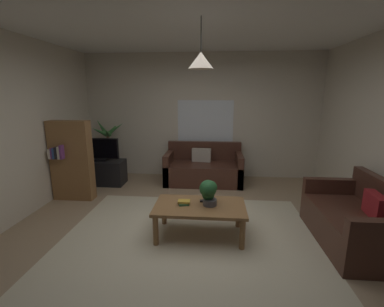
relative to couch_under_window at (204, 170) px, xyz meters
The scene contains 17 objects.
floor 2.18m from the couch_under_window, 92.31° to the right, with size 5.09×5.25×0.02m, color #9E8466.
rug 2.37m from the couch_under_window, 92.11° to the right, with size 3.31×2.89×0.01m, color beige.
wall_back 1.19m from the couch_under_window, 99.85° to the left, with size 5.21×0.06×2.70m, color beige.
ceiling 3.25m from the couch_under_window, 92.31° to the right, with size 5.09×5.25×0.02m, color white.
window_pane 0.98m from the couch_under_window, 88.99° to the left, with size 1.22×0.01×1.12m, color white.
couch_under_window is the anchor object (origin of this frame).
couch_right_side 2.95m from the couch_under_window, 47.62° to the right, with size 0.81×1.41×0.82m.
coffee_table 2.16m from the couch_under_window, 88.90° to the right, with size 1.18×0.67×0.43m.
book_on_table_0 2.18m from the couch_under_window, 94.41° to the right, with size 0.13×0.10×0.03m, color #387247.
book_on_table_1 2.17m from the couch_under_window, 94.39° to the right, with size 0.15×0.11×0.03m, color gold.
remote_on_table_0 2.05m from the couch_under_window, 86.74° to the right, with size 0.05×0.16×0.02m, color black.
potted_plant_on_table 2.16m from the couch_under_window, 85.83° to the right, with size 0.23×0.22×0.34m.
tv_stand 2.10m from the couch_under_window, behind, with size 0.90×0.44×0.50m, color black.
tv 2.16m from the couch_under_window, behind, with size 0.75×0.16×0.47m.
potted_palm_corner 2.14m from the couch_under_window, behind, with size 0.76×0.79×1.32m.
bookshelf_corner 2.55m from the couch_under_window, 154.39° to the right, with size 0.70×0.31×1.40m.
pendant_lamp 2.90m from the couch_under_window, 88.90° to the right, with size 0.30×0.30×0.57m.
Camera 1 is at (0.30, -3.19, 1.86)m, focal length 24.66 mm.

